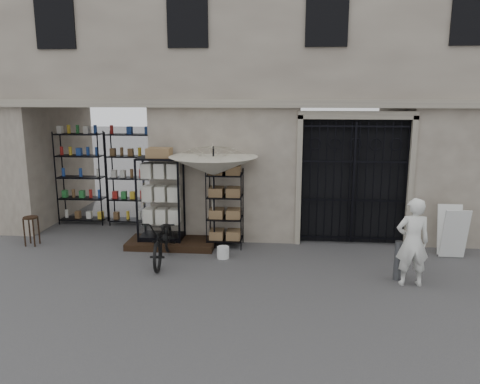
# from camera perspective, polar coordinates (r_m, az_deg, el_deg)

# --- Properties ---
(ground) EXTENTS (80.00, 80.00, 0.00)m
(ground) POSITION_cam_1_polar(r_m,az_deg,el_deg) (9.27, 4.22, -10.09)
(ground) COLOR #27272B
(ground) RESTS_ON ground
(main_building) EXTENTS (14.00, 4.00, 9.00)m
(main_building) POSITION_cam_1_polar(r_m,az_deg,el_deg) (12.64, 4.87, 16.57)
(main_building) COLOR gray
(main_building) RESTS_ON ground
(shop_recess) EXTENTS (3.00, 1.70, 3.00)m
(shop_recess) POSITION_cam_1_polar(r_m,az_deg,el_deg) (12.44, -16.64, 2.32)
(shop_recess) COLOR black
(shop_recess) RESTS_ON ground
(shop_shelving) EXTENTS (2.70, 0.50, 2.50)m
(shop_shelving) POSITION_cam_1_polar(r_m,az_deg,el_deg) (12.96, -15.98, 1.61)
(shop_shelving) COLOR black
(shop_shelving) RESTS_ON ground
(iron_gate) EXTENTS (2.50, 0.21, 3.00)m
(iron_gate) POSITION_cam_1_polar(r_m,az_deg,el_deg) (11.18, 13.55, 1.44)
(iron_gate) COLOR black
(iron_gate) RESTS_ON ground
(step_platform) EXTENTS (2.00, 0.90, 0.15)m
(step_platform) POSITION_cam_1_polar(r_m,az_deg,el_deg) (10.99, -8.32, -6.20)
(step_platform) COLOR black
(step_platform) RESTS_ON ground
(display_cabinet) EXTENTS (1.07, 0.80, 2.07)m
(display_cabinet) POSITION_cam_1_polar(r_m,az_deg,el_deg) (10.86, -9.61, -1.33)
(display_cabinet) COLOR black
(display_cabinet) RESTS_ON step_platform
(wire_rack) EXTENTS (0.89, 0.72, 1.79)m
(wire_rack) POSITION_cam_1_polar(r_m,az_deg,el_deg) (10.69, -1.84, -2.12)
(wire_rack) COLOR black
(wire_rack) RESTS_ON ground
(market_umbrella) EXTENTS (2.28, 2.30, 2.80)m
(market_umbrella) POSITION_cam_1_polar(r_m,az_deg,el_deg) (10.34, -3.26, 3.82)
(market_umbrella) COLOR black
(market_umbrella) RESTS_ON ground
(white_bucket) EXTENTS (0.28, 0.28, 0.25)m
(white_bucket) POSITION_cam_1_polar(r_m,az_deg,el_deg) (10.13, -2.08, -7.36)
(white_bucket) COLOR silver
(white_bucket) RESTS_ON ground
(bicycle) EXTENTS (0.71, 1.01, 1.85)m
(bicycle) POSITION_cam_1_polar(r_m,az_deg,el_deg) (10.10, -9.22, -8.34)
(bicycle) COLOR black
(bicycle) RESTS_ON ground
(wooden_stool) EXTENTS (0.34, 0.34, 0.68)m
(wooden_stool) POSITION_cam_1_polar(r_m,az_deg,el_deg) (11.91, -24.07, -4.28)
(wooden_stool) COLOR black
(wooden_stool) RESTS_ON ground
(steel_bollard) EXTENTS (0.15, 0.15, 0.76)m
(steel_bollard) POSITION_cam_1_polar(r_m,az_deg,el_deg) (9.40, 18.68, -7.92)
(steel_bollard) COLOR #5B5D62
(steel_bollard) RESTS_ON ground
(shopkeeper) EXTENTS (0.67, 1.67, 0.39)m
(shopkeeper) POSITION_cam_1_polar(r_m,az_deg,el_deg) (9.38, 19.92, -10.55)
(shopkeeper) COLOR silver
(shopkeeper) RESTS_ON ground
(easel_sign) EXTENTS (0.53, 0.61, 1.09)m
(easel_sign) POSITION_cam_1_polar(r_m,az_deg,el_deg) (11.04, 24.46, -4.44)
(easel_sign) COLOR silver
(easel_sign) RESTS_ON ground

